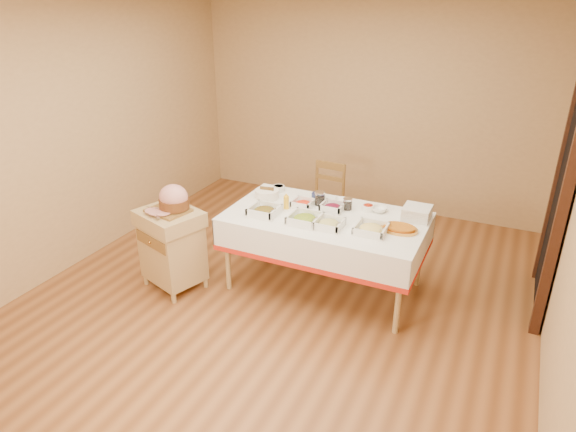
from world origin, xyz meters
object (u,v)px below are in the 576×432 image
(butcher_cart, at_px, (172,245))
(preserve_jar_right, at_px, (348,204))
(dining_chair, at_px, (325,201))
(dining_table, at_px, (325,232))
(bread_basket, at_px, (267,194))
(preserve_jar_left, at_px, (320,199))
(mustard_bottle, at_px, (286,202))
(ham_on_board, at_px, (173,200))
(plate_stack, at_px, (417,213))
(brass_platter, at_px, (399,228))

(butcher_cart, height_order, preserve_jar_right, preserve_jar_right)
(dining_chair, distance_m, preserve_jar_right, 1.03)
(butcher_cart, bearing_deg, dining_chair, 60.61)
(dining_table, distance_m, bread_basket, 0.74)
(preserve_jar_left, distance_m, bread_basket, 0.55)
(butcher_cart, height_order, mustard_bottle, mustard_bottle)
(preserve_jar_right, bearing_deg, dining_chair, 123.60)
(ham_on_board, distance_m, plate_stack, 2.23)
(dining_chair, bearing_deg, preserve_jar_right, -56.40)
(preserve_jar_left, xyz_separation_m, mustard_bottle, (-0.25, -0.23, 0.01))
(preserve_jar_right, height_order, bread_basket, preserve_jar_right)
(dining_table, bearing_deg, dining_chair, 111.40)
(butcher_cart, bearing_deg, dining_table, 24.33)
(ham_on_board, bearing_deg, dining_chair, 61.21)
(dining_table, xyz_separation_m, preserve_jar_left, (-0.15, 0.22, 0.22))
(plate_stack, bearing_deg, ham_on_board, -157.39)
(bread_basket, distance_m, brass_platter, 1.39)
(dining_chair, bearing_deg, mustard_bottle, -89.84)
(dining_table, height_order, preserve_jar_left, preserve_jar_left)
(butcher_cart, relative_size, mustard_bottle, 4.99)
(preserve_jar_left, height_order, preserve_jar_right, preserve_jar_left)
(dining_chair, bearing_deg, brass_platter, -43.87)
(preserve_jar_left, relative_size, bread_basket, 0.56)
(preserve_jar_left, height_order, bread_basket, preserve_jar_left)
(dining_table, relative_size, preserve_jar_left, 13.72)
(dining_table, relative_size, brass_platter, 5.64)
(dining_table, bearing_deg, butcher_cart, -155.67)
(preserve_jar_left, bearing_deg, brass_platter, -15.97)
(dining_chair, xyz_separation_m, bread_basket, (-0.29, -0.87, 0.35))
(ham_on_board, distance_m, preserve_jar_left, 1.38)
(plate_stack, xyz_separation_m, brass_platter, (-0.08, -0.31, -0.04))
(ham_on_board, bearing_deg, preserve_jar_right, 29.33)
(dining_chair, height_order, mustard_bottle, mustard_bottle)
(dining_table, height_order, ham_on_board, ham_on_board)
(butcher_cart, distance_m, bread_basket, 1.05)
(butcher_cart, relative_size, preserve_jar_right, 7.07)
(ham_on_board, distance_m, brass_platter, 2.05)
(mustard_bottle, bearing_deg, butcher_cart, -147.16)
(dining_table, xyz_separation_m, dining_chair, (-0.40, 1.03, -0.15))
(preserve_jar_left, bearing_deg, mustard_bottle, -138.35)
(butcher_cart, bearing_deg, preserve_jar_left, 34.92)
(dining_table, bearing_deg, plate_stack, 20.51)
(mustard_bottle, height_order, plate_stack, mustard_bottle)
(mustard_bottle, bearing_deg, preserve_jar_right, 23.44)
(brass_platter, bearing_deg, dining_table, 178.56)
(bread_basket, bearing_deg, ham_on_board, -129.12)
(mustard_bottle, xyz_separation_m, brass_platter, (1.09, -0.01, -0.05))
(preserve_jar_left, bearing_deg, butcher_cart, -145.08)
(butcher_cart, xyz_separation_m, preserve_jar_right, (1.45, 0.83, 0.36))
(dining_table, bearing_deg, preserve_jar_right, 60.19)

